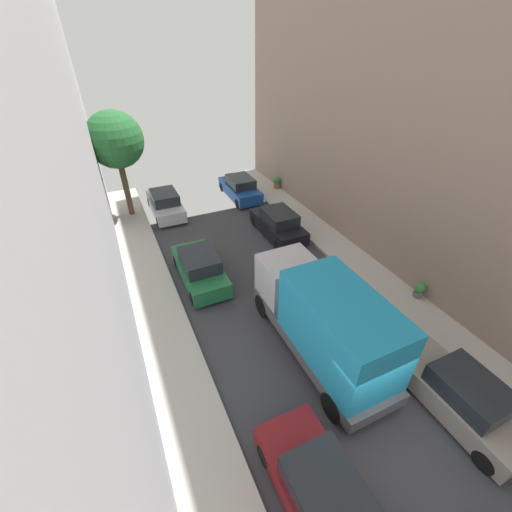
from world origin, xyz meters
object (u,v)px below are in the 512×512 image
parked_car_left_5 (165,204)px  delivery_truck (324,320)px  parked_car_left_4 (200,268)px  parked_car_right_0 (461,396)px  potted_plant_2 (277,182)px  parked_car_right_2 (240,188)px  parked_car_left_3 (323,496)px  street_tree_0 (115,140)px  parked_car_right_1 (278,224)px  potted_plant_0 (419,290)px

parked_car_left_5 → delivery_truck: size_ratio=0.64×
parked_car_left_4 → parked_car_left_5: size_ratio=1.00×
parked_car_left_4 → parked_car_right_0: same height
parked_car_left_4 → potted_plant_2: (8.42, 8.15, -0.11)m
parked_car_right_2 → potted_plant_2: parked_car_right_2 is taller
parked_car_left_3 → parked_car_right_2: (5.40, 18.31, 0.00)m
street_tree_0 → potted_plant_2: street_tree_0 is taller
parked_car_left_4 → parked_car_left_5: 7.69m
parked_car_left_3 → potted_plant_2: (8.42, 18.42, -0.11)m
parked_car_right_0 → delivery_truck: size_ratio=0.64×
parked_car_left_4 → parked_car_right_1: 5.85m
delivery_truck → potted_plant_2: 15.44m
potted_plant_0 → potted_plant_2: potted_plant_2 is taller
delivery_truck → potted_plant_0: 5.90m
parked_car_left_3 → parked_car_right_0: bearing=4.6°
street_tree_0 → potted_plant_0: bearing=-52.7°
parked_car_left_5 → parked_car_right_0: same height
delivery_truck → street_tree_0: size_ratio=1.04×
parked_car_left_5 → potted_plant_0: parked_car_left_5 is taller
delivery_truck → potted_plant_0: size_ratio=8.90×
parked_car_left_3 → delivery_truck: size_ratio=0.64×
potted_plant_2 → delivery_truck: bearing=-111.8°
street_tree_0 → parked_car_right_1: bearing=-39.3°
parked_car_left_3 → parked_car_right_1: size_ratio=1.00×
parked_car_left_5 → parked_car_right_1: (5.40, -5.43, 0.00)m
parked_car_left_5 → parked_car_left_4: bearing=-90.0°
delivery_truck → parked_car_left_3: bearing=-123.2°
parked_car_right_1 → delivery_truck: size_ratio=0.64×
parked_car_left_5 → parked_car_right_0: bearing=-72.9°
parked_car_right_1 → potted_plant_0: size_ratio=5.66×
parked_car_left_3 → delivery_truck: delivery_truck is taller
parked_car_right_0 → potted_plant_0: size_ratio=5.66×
parked_car_right_2 → potted_plant_0: size_ratio=5.66×
potted_plant_0 → delivery_truck: bearing=-172.8°
parked_car_right_2 → parked_car_left_3: bearing=-106.4°
parked_car_right_0 → potted_plant_2: 18.23m
parked_car_left_3 → delivery_truck: (2.70, 4.13, 1.07)m
parked_car_left_4 → parked_car_left_5: same height
potted_plant_2 → parked_car_left_5: bearing=-176.8°
parked_car_right_1 → delivery_truck: 8.88m
parked_car_left_5 → parked_car_right_0: size_ratio=1.00×
delivery_truck → street_tree_0: (-4.80, 14.53, 3.03)m
potted_plant_2 → parked_car_right_2: bearing=-177.9°
parked_car_right_0 → parked_car_left_3: bearing=-175.4°
street_tree_0 → potted_plant_2: size_ratio=7.25×
parked_car_right_2 → potted_plant_0: (3.02, -13.46, -0.17)m
parked_car_left_3 → street_tree_0: size_ratio=0.66×
parked_car_right_1 → street_tree_0: (-7.50, 6.13, 4.10)m
parked_car_left_3 → parked_car_right_0: (5.40, 0.44, 0.00)m
parked_car_left_3 → potted_plant_2: 20.25m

